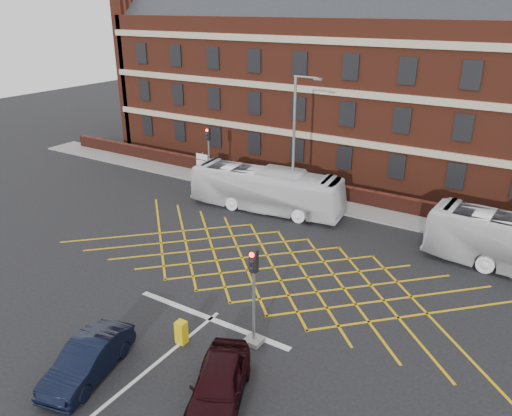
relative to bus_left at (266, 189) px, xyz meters
The scene contains 15 objects.
ground 9.84m from the bus_left, 62.68° to the right, with size 120.00×120.00×0.00m, color black.
victorian_building 15.53m from the bus_left, 70.55° to the left, with size 51.00×12.17×20.40m.
boundary_wall 6.30m from the bus_left, 44.26° to the left, with size 56.00×0.50×1.10m, color #461A12.
far_pavement 5.76m from the bus_left, 36.89° to the left, with size 60.00×3.00×0.12m, color slate.
box_junction_hatching 8.14m from the bus_left, 56.10° to the right, with size 11.50×0.12×0.02m, color #CC990C.
stop_line 13.02m from the bus_left, 69.81° to the right, with size 8.00×0.30×0.02m, color silver.
centre_line 19.23m from the bus_left, 76.53° to the right, with size 0.15×14.00×0.02m, color silver.
bus_left is the anchor object (origin of this frame).
car_navy 17.67m from the bus_left, 80.92° to the right, with size 1.50×4.29×1.41m, color black.
car_maroon 17.71m from the bus_left, 64.22° to the right, with size 1.78×4.41×1.50m, color black.
traffic_light_near 14.35m from the bus_left, 60.90° to the right, with size 0.70×0.70×4.27m.
traffic_light_far 7.17m from the bus_left, 158.99° to the left, with size 0.70×0.70×4.27m.
street_lamp 2.41m from the bus_left, 25.79° to the left, with size 2.25×1.00×8.89m.
direction_signs 7.85m from the bus_left, 160.53° to the left, with size 1.10×0.16×2.20m.
utility_cabinet 14.82m from the bus_left, 72.44° to the right, with size 0.42×0.38×0.99m, color gold.
Camera 1 is at (11.56, -18.12, 12.90)m, focal length 35.00 mm.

